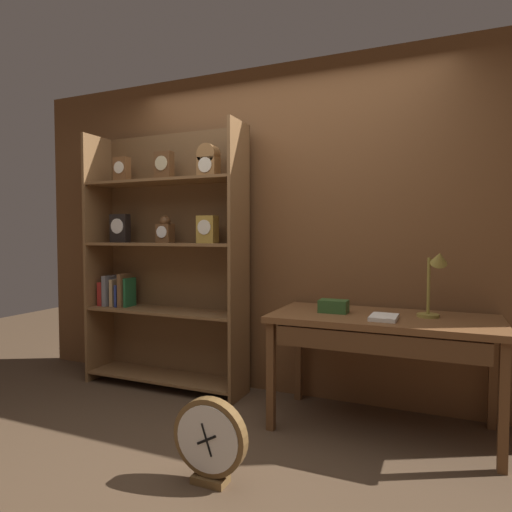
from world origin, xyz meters
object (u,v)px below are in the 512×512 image
(toolbox_small, at_px, (334,306))
(open_repair_manual, at_px, (384,317))
(desk_lamp, at_px, (435,277))
(round_clock_large, at_px, (210,440))
(workbench, at_px, (382,329))
(bookshelf, at_px, (165,258))

(toolbox_small, relative_size, open_repair_manual, 0.86)
(desk_lamp, height_order, round_clock_large, desk_lamp)
(round_clock_large, bearing_deg, open_repair_manual, 49.56)
(workbench, relative_size, toolbox_small, 7.50)
(workbench, bearing_deg, bookshelf, 174.05)
(toolbox_small, height_order, round_clock_large, toolbox_small)
(bookshelf, relative_size, desk_lamp, 4.82)
(open_repair_manual, xyz_separation_m, round_clock_large, (-0.74, -0.87, -0.53))
(desk_lamp, xyz_separation_m, toolbox_small, (-0.63, -0.05, -0.22))
(workbench, height_order, round_clock_large, workbench)
(desk_lamp, bearing_deg, toolbox_small, -175.82)
(desk_lamp, height_order, toolbox_small, desk_lamp)
(workbench, bearing_deg, open_repair_manual, -78.06)
(desk_lamp, distance_m, round_clock_large, 1.65)
(bookshelf, bearing_deg, workbench, -5.95)
(bookshelf, distance_m, round_clock_large, 1.78)
(desk_lamp, xyz_separation_m, round_clock_large, (-1.02, -1.03, -0.78))
(bookshelf, bearing_deg, open_repair_manual, -8.86)
(toolbox_small, bearing_deg, desk_lamp, 4.18)
(open_repair_manual, relative_size, round_clock_large, 0.50)
(workbench, distance_m, round_clock_large, 1.28)
(workbench, bearing_deg, toolbox_small, 176.55)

